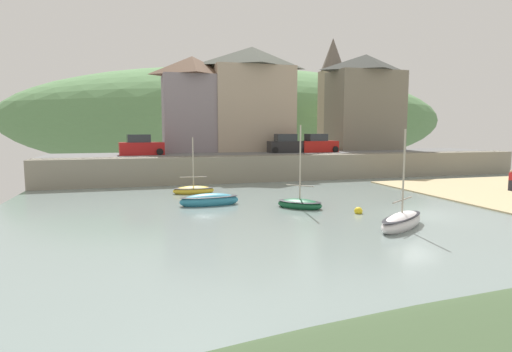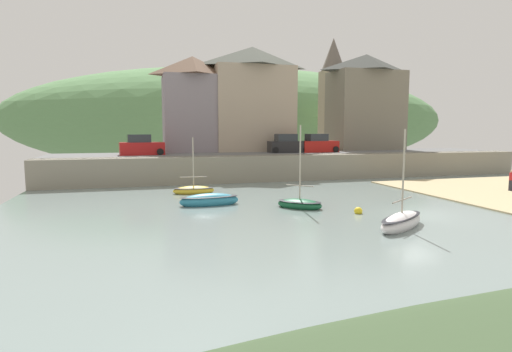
# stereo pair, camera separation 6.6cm
# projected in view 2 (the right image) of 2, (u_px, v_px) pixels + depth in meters

# --- Properties ---
(quay_seawall) EXTENTS (48.00, 9.40, 2.40)m
(quay_seawall) POSITION_uv_depth(u_px,v_px,m) (302.00, 165.00, 40.53)
(quay_seawall) COLOR gray
(quay_seawall) RESTS_ON ground
(hillside_backdrop) EXTENTS (80.00, 44.00, 18.47)m
(hillside_backdrop) POSITION_uv_depth(u_px,v_px,m) (239.00, 120.00, 76.74)
(hillside_backdrop) COLOR #5B8A53
(hillside_backdrop) RESTS_ON ground
(waterfront_building_left) EXTENTS (6.65, 5.15, 10.17)m
(waterfront_building_left) POSITION_uv_depth(u_px,v_px,m) (193.00, 104.00, 44.66)
(waterfront_building_left) COLOR gray
(waterfront_building_left) RESTS_ON ground
(waterfront_building_centre) EXTENTS (9.07, 5.49, 11.51)m
(waterfront_building_centre) POSITION_uv_depth(u_px,v_px,m) (253.00, 99.00, 46.36)
(waterfront_building_centre) COLOR tan
(waterfront_building_centre) RESTS_ON ground
(waterfront_building_right) EXTENTS (8.65, 5.49, 11.36)m
(waterfront_building_right) POSITION_uv_depth(u_px,v_px,m) (365.00, 102.00, 50.15)
(waterfront_building_right) COLOR slate
(waterfront_building_right) RESTS_ON ground
(church_with_spire) EXTENTS (3.00, 3.00, 13.93)m
(church_with_spire) POSITION_uv_depth(u_px,v_px,m) (333.00, 92.00, 53.16)
(church_with_spire) COLOR tan
(church_with_spire) RESTS_ON ground
(sailboat_blue_trim) EXTENTS (3.88, 1.39, 0.98)m
(sailboat_blue_trim) POSITION_uv_depth(u_px,v_px,m) (209.00, 200.00, 26.51)
(sailboat_blue_trim) COLOR teal
(sailboat_blue_trim) RESTS_ON ground
(dinghy_open_wooden) EXTENTS (4.06, 3.25, 5.08)m
(dinghy_open_wooden) POSITION_uv_depth(u_px,v_px,m) (402.00, 222.00, 20.36)
(dinghy_open_wooden) COLOR white
(dinghy_open_wooden) RESTS_ON ground
(motorboat_with_cabin) EXTENTS (3.16, 1.34, 4.40)m
(motorboat_with_cabin) POSITION_uv_depth(u_px,v_px,m) (194.00, 190.00, 31.33)
(motorboat_with_cabin) COLOR gold
(motorboat_with_cabin) RESTS_ON ground
(sailboat_far_left) EXTENTS (3.02, 2.92, 5.26)m
(sailboat_far_left) POSITION_uv_depth(u_px,v_px,m) (300.00, 204.00, 25.56)
(sailboat_far_left) COLOR #155531
(sailboat_far_left) RESTS_ON ground
(parked_car_near_slipway) EXTENTS (4.25, 2.09, 1.95)m
(parked_car_near_slipway) POSITION_uv_depth(u_px,v_px,m) (141.00, 146.00, 39.37)
(parked_car_near_slipway) COLOR #AF1819
(parked_car_near_slipway) RESTS_ON ground
(parked_car_by_wall) EXTENTS (4.12, 1.82, 1.95)m
(parked_car_by_wall) POSITION_uv_depth(u_px,v_px,m) (288.00, 145.00, 43.30)
(parked_car_by_wall) COLOR black
(parked_car_by_wall) RESTS_ON ground
(parked_car_end_of_row) EXTENTS (4.20, 1.97, 1.95)m
(parked_car_end_of_row) POSITION_uv_depth(u_px,v_px,m) (318.00, 145.00, 44.22)
(parked_car_end_of_row) COLOR #AB1713
(parked_car_end_of_row) RESTS_ON ground
(person_on_slipway) EXTENTS (0.34, 0.34, 1.62)m
(person_on_slipway) POSITION_uv_depth(u_px,v_px,m) (511.00, 179.00, 31.96)
(person_on_slipway) COLOR #282833
(person_on_slipway) RESTS_ON ground
(mooring_buoy) EXTENTS (0.47, 0.47, 0.47)m
(mooring_buoy) POSITION_uv_depth(u_px,v_px,m) (358.00, 211.00, 23.86)
(mooring_buoy) COLOR yellow
(mooring_buoy) RESTS_ON ground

